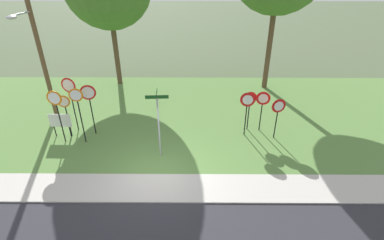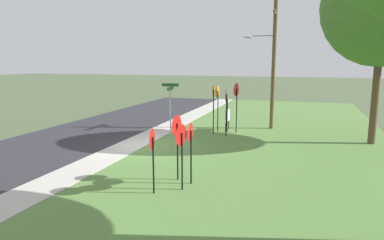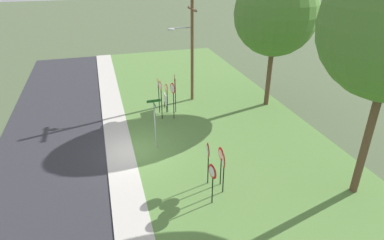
# 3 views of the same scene
# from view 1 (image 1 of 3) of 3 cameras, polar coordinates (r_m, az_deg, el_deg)

# --- Properties ---
(ground_plane) EXTENTS (160.00, 160.00, 0.00)m
(ground_plane) POSITION_cam_1_polar(r_m,az_deg,el_deg) (11.79, -7.08, -11.20)
(ground_plane) COLOR #4C5B3D
(sidewalk_strip) EXTENTS (44.00, 1.60, 0.06)m
(sidewalk_strip) POSITION_cam_1_polar(r_m,az_deg,el_deg) (11.17, -7.58, -13.67)
(sidewalk_strip) COLOR #BCB7AD
(sidewalk_strip) RESTS_ON ground_plane
(grass_median) EXTENTS (44.00, 12.00, 0.04)m
(grass_median) POSITION_cam_1_polar(r_m,az_deg,el_deg) (16.83, -4.73, 1.88)
(grass_median) COLOR #567F3D
(grass_median) RESTS_ON ground_plane
(stop_sign_near_left) EXTENTS (0.63, 0.13, 2.83)m
(stop_sign_near_left) POSITION_cam_1_polar(r_m,az_deg,el_deg) (13.76, -22.45, 2.88)
(stop_sign_near_left) COLOR black
(stop_sign_near_left) RESTS_ON grass_median
(stop_sign_near_right) EXTENTS (0.75, 0.16, 2.68)m
(stop_sign_near_right) POSITION_cam_1_polar(r_m,az_deg,el_deg) (14.37, -20.43, 4.09)
(stop_sign_near_right) COLOR black
(stop_sign_near_right) RESTS_ON grass_median
(stop_sign_far_left) EXTENTS (0.71, 0.11, 2.72)m
(stop_sign_far_left) POSITION_cam_1_polar(r_m,az_deg,el_deg) (14.21, -26.20, 2.68)
(stop_sign_far_left) COLOR black
(stop_sign_far_left) RESTS_ON grass_median
(stop_sign_far_center) EXTENTS (0.75, 0.17, 2.91)m
(stop_sign_far_center) POSITION_cam_1_polar(r_m,az_deg,el_deg) (15.03, -23.84, 5.18)
(stop_sign_far_center) COLOR black
(stop_sign_far_center) RESTS_ON grass_median
(stop_sign_far_right) EXTENTS (0.61, 0.12, 2.23)m
(stop_sign_far_right) POSITION_cam_1_polar(r_m,az_deg,el_deg) (14.81, -24.70, 2.33)
(stop_sign_far_right) COLOR black
(stop_sign_far_right) RESTS_ON grass_median
(yield_sign_near_left) EXTENTS (0.70, 0.16, 2.12)m
(yield_sign_near_left) POSITION_cam_1_polar(r_m,az_deg,el_deg) (13.91, 17.35, 2.02)
(yield_sign_near_left) COLOR black
(yield_sign_near_left) RESTS_ON grass_median
(yield_sign_near_right) EXTENTS (0.71, 0.16, 2.19)m
(yield_sign_near_right) POSITION_cam_1_polar(r_m,az_deg,el_deg) (14.39, 14.37, 3.56)
(yield_sign_near_right) COLOR black
(yield_sign_near_right) RESTS_ON grass_median
(yield_sign_far_left) EXTENTS (0.73, 0.13, 2.33)m
(yield_sign_far_left) POSITION_cam_1_polar(r_m,az_deg,el_deg) (13.73, 11.32, 3.23)
(yield_sign_far_left) COLOR black
(yield_sign_far_left) RESTS_ON grass_median
(yield_sign_far_right) EXTENTS (0.68, 0.11, 2.14)m
(yield_sign_far_right) POSITION_cam_1_polar(r_m,az_deg,el_deg) (14.36, 11.84, 3.62)
(yield_sign_far_right) COLOR black
(yield_sign_far_right) RESTS_ON grass_median
(street_name_post) EXTENTS (0.96, 0.82, 3.14)m
(street_name_post) POSITION_cam_1_polar(r_m,az_deg,el_deg) (11.87, -6.96, 0.12)
(street_name_post) COLOR #9EA0A8
(street_name_post) RESTS_ON grass_median
(utility_pole) EXTENTS (2.10, 2.00, 7.90)m
(utility_pole) POSITION_cam_1_polar(r_m,az_deg,el_deg) (16.84, -29.47, 14.03)
(utility_pole) COLOR brown
(utility_pole) RESTS_ON grass_median
(notice_board) EXTENTS (1.10, 0.07, 1.25)m
(notice_board) POSITION_cam_1_polar(r_m,az_deg,el_deg) (15.24, -25.52, -0.31)
(notice_board) COLOR black
(notice_board) RESTS_ON grass_median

